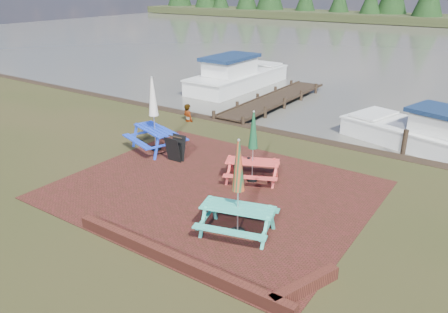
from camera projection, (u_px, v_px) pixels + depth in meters
ground at (193, 203)px, 12.57m from camera, size 120.00×120.00×0.00m
paving at (213, 190)px, 13.33m from camera, size 9.00×7.50×0.02m
brick_wall at (202, 266)px, 9.54m from camera, size 6.21×1.79×0.30m
water at (437, 49)px, 40.88m from camera, size 120.00×60.00×0.02m
picnic_table_teal at (238, 203)px, 10.70m from camera, size 2.18×2.04×2.51m
picnic_table_red at (253, 158)px, 13.62m from camera, size 2.12×2.02×2.30m
picnic_table_blue at (154, 125)px, 16.15m from camera, size 2.46×2.32×2.76m
chalkboard at (176, 148)px, 15.30m from camera, size 0.58×0.55×0.92m
jetty at (273, 100)px, 22.99m from camera, size 1.76×9.08×1.00m
boat_jetty at (237, 77)px, 26.69m from camera, size 2.80×7.82×2.25m
boat_near at (435, 137)px, 16.77m from camera, size 7.25×4.17×1.86m
person at (188, 104)px, 19.59m from camera, size 0.66×0.53×1.59m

